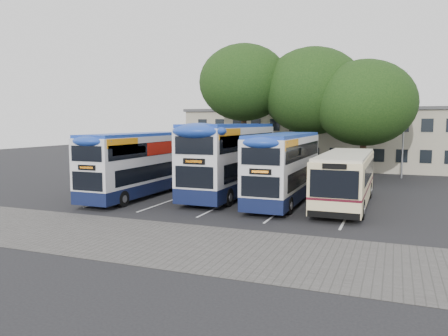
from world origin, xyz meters
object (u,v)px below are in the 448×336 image
tree_mid (313,91)px  bus_dd_right (284,165)px  lamp_post (404,119)px  bus_dd_mid (231,156)px  bus_dd_left (138,162)px  tree_right (365,103)px  tree_left (244,83)px  bus_single (346,176)px

tree_mid → bus_dd_right: 14.25m
lamp_post → bus_dd_right: lamp_post is taller
bus_dd_mid → lamp_post: bearing=52.0°
bus_dd_left → bus_dd_right: bus_dd_right is taller
bus_dd_mid → bus_dd_right: (3.85, -1.28, -0.31)m
bus_dd_mid → tree_mid: bearing=75.6°
bus_dd_mid → bus_dd_right: bus_dd_mid is taller
tree_right → bus_dd_right: tree_right is taller
lamp_post → tree_right: tree_right is taller
tree_mid → tree_right: (4.41, -1.29, -1.14)m
tree_mid → bus_dd_mid: (-3.08, -11.97, -4.88)m
bus_dd_right → tree_left: bearing=118.8°
tree_right → bus_dd_left: bearing=-133.7°
lamp_post → bus_single: 15.09m
bus_single → bus_dd_left: bearing=-171.6°
tree_right → bus_dd_left: size_ratio=1.00×
tree_left → bus_dd_mid: 12.82m
lamp_post → bus_dd_right: (-6.67, -14.76, -2.83)m
tree_mid → bus_dd_right: size_ratio=1.14×
tree_left → bus_dd_right: tree_left is taller
lamp_post → tree_mid: bearing=-168.5°
tree_right → tree_left: bearing=177.8°
tree_left → bus_dd_mid: tree_left is taller
lamp_post → tree_right: 4.30m
lamp_post → bus_single: size_ratio=0.89×
lamp_post → bus_dd_mid: bearing=-128.0°
tree_right → bus_dd_left: tree_right is taller
tree_right → bus_dd_mid: tree_right is taller
lamp_post → bus_dd_right: bearing=-114.3°
tree_right → bus_dd_mid: bearing=-125.0°
lamp_post → tree_mid: 7.95m
bus_dd_left → tree_mid: bearing=60.2°
bus_single → bus_dd_right: bearing=-173.6°
tree_left → bus_dd_right: size_ratio=1.19×
lamp_post → tree_left: 14.03m
lamp_post → bus_dd_right: size_ratio=0.92×
tree_left → bus_dd_left: bearing=-99.9°
bus_dd_right → bus_dd_mid: bearing=161.7°
tree_right → lamp_post: bearing=42.7°
bus_dd_left → bus_dd_right: 9.31m
lamp_post → tree_mid: size_ratio=0.81×
tree_mid → tree_right: tree_mid is taller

